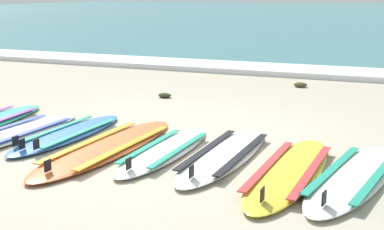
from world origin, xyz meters
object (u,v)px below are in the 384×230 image
Objects in this scene: surfboard_4 at (165,151)px; surfboard_6 at (289,171)px; surfboard_5 at (225,154)px; surfboard_1 at (12,134)px; surfboard_2 at (68,134)px; surfboard_7 at (354,176)px; surfboard_3 at (108,147)px.

surfboard_4 is 0.85× the size of surfboard_6.
surfboard_5 is 0.78m from surfboard_6.
surfboard_2 is at bearing 23.74° from surfboard_1.
surfboard_4 is 0.64m from surfboard_5.
surfboard_2 is 0.90× the size of surfboard_7.
surfboard_5 is (1.98, -0.08, -0.00)m from surfboard_2.
surfboard_6 is (1.36, -0.16, -0.00)m from surfboard_4.
surfboard_2 is at bearing 177.81° from surfboard_5.
surfboard_3 is 1.12× the size of surfboard_7.
surfboard_5 is 0.97× the size of surfboard_7.
surfboard_4 is 1.37m from surfboard_6.
surfboard_2 is at bearing 175.12° from surfboard_7.
surfboard_7 is (1.31, -0.21, -0.00)m from surfboard_5.
surfboard_2 is (0.61, 0.27, 0.00)m from surfboard_1.
surfboard_1 and surfboard_7 have the same top height.
surfboard_3 is 2.58m from surfboard_7.
surfboard_6 is (0.73, -0.27, -0.00)m from surfboard_5.
surfboard_1 is 1.01× the size of surfboard_6.
surfboard_5 is at bearing -2.19° from surfboard_2.
surfboard_2 is 3.30m from surfboard_7.
surfboard_2 and surfboard_5 have the same top height.
surfboard_1 is at bearing -156.26° from surfboard_2.
surfboard_6 is 1.01× the size of surfboard_7.
surfboard_3 is (0.71, -0.29, -0.00)m from surfboard_2.
surfboard_5 is 1.33m from surfboard_7.
surfboard_6 is at bearing -7.29° from surfboard_2.
surfboard_7 is (0.58, 0.07, 0.00)m from surfboard_6.
surfboard_5 and surfboard_7 have the same top height.
surfboard_4 and surfboard_6 have the same top height.
surfboard_6 is at bearing -173.52° from surfboard_7.
surfboard_3 and surfboard_5 have the same top height.
surfboard_1 is at bearing 178.97° from surfboard_3.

